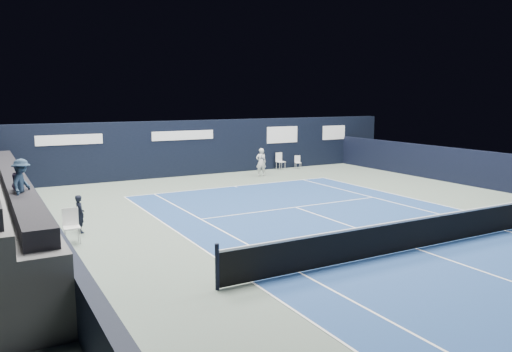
{
  "coord_description": "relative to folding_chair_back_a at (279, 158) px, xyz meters",
  "views": [
    {
      "loc": [
        -10.95,
        -10.0,
        4.39
      ],
      "look_at": [
        -1.44,
        7.08,
        1.3
      ],
      "focal_mm": 35.0,
      "sensor_mm": 36.0,
      "label": 1
    }
  ],
  "objects": [
    {
      "name": "court_markings",
      "position": [
        -5.12,
        -15.89,
        -0.68
      ],
      "size": [
        11.03,
        23.83,
        0.0
      ],
      "color": "white",
      "rests_on": "court_surface"
    },
    {
      "name": "tennis_player",
      "position": [
        -2.32,
        -1.79,
        0.1
      ],
      "size": [
        0.66,
        0.87,
        1.58
      ],
      "color": "silver",
      "rests_on": "ground"
    },
    {
      "name": "folding_chair_back_b",
      "position": [
        1.17,
        -0.29,
        -0.23
      ],
      "size": [
        0.45,
        0.45,
        0.81
      ],
      "rotation": [
        0.0,
        0.0,
        -0.34
      ],
      "color": "silver",
      "rests_on": "ground"
    },
    {
      "name": "enclosure_wall_right",
      "position": [
        5.38,
        -9.89,
        0.21
      ],
      "size": [
        0.3,
        22.0,
        1.8
      ],
      "primitive_type": "cube",
      "color": "black",
      "rests_on": "ground"
    },
    {
      "name": "line_judge",
      "position": [
        -13.37,
        -9.21,
        -0.06
      ],
      "size": [
        0.37,
        0.5,
        1.26
      ],
      "primitive_type": "imported",
      "rotation": [
        0.0,
        0.0,
        1.73
      ],
      "color": "black",
      "rests_on": "ground"
    },
    {
      "name": "folding_chair_back_a",
      "position": [
        0.0,
        0.0,
        0.0
      ],
      "size": [
        0.48,
        0.51,
        1.04
      ],
      "rotation": [
        0.0,
        0.0,
        0.04
      ],
      "color": "silver",
      "rests_on": "ground"
    },
    {
      "name": "line_judge_chair",
      "position": [
        -13.82,
        -10.3,
        -0.08
      ],
      "size": [
        0.49,
        0.47,
        1.07
      ],
      "rotation": [
        0.0,
        0.0,
        -0.03
      ],
      "color": "white",
      "rests_on": "ground"
    },
    {
      "name": "back_sponsor_wall",
      "position": [
        -5.11,
        0.61,
        0.86
      ],
      "size": [
        26.0,
        0.63,
        3.1
      ],
      "color": "black",
      "rests_on": "ground"
    },
    {
      "name": "ground",
      "position": [
        -5.12,
        -13.89,
        -0.69
      ],
      "size": [
        48.0,
        48.0,
        0.0
      ],
      "primitive_type": "plane",
      "color": "#57675D",
      "rests_on": "ground"
    },
    {
      "name": "court_surface",
      "position": [
        -5.12,
        -15.89,
        -0.69
      ],
      "size": [
        10.97,
        23.77,
        0.01
      ],
      "primitive_type": "cube",
      "color": "navy",
      "rests_on": "ground"
    },
    {
      "name": "side_barrier_left",
      "position": [
        -14.62,
        -9.91,
        -0.09
      ],
      "size": [
        0.33,
        22.0,
        1.2
      ],
      "color": "black",
      "rests_on": "ground"
    },
    {
      "name": "tennis_net",
      "position": [
        -5.12,
        -15.89,
        -0.18
      ],
      "size": [
        12.9,
        0.1,
        1.1
      ],
      "color": "black",
      "rests_on": "ground"
    }
  ]
}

